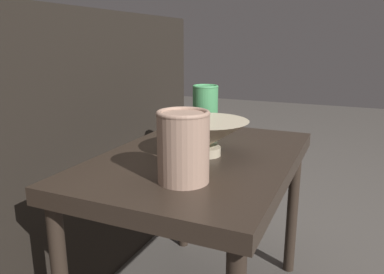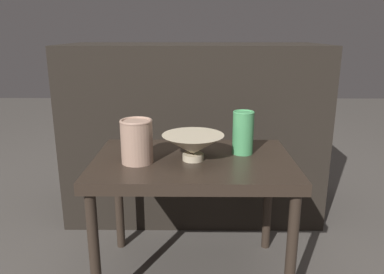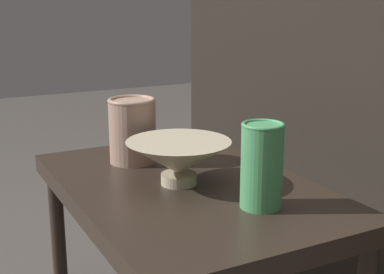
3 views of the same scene
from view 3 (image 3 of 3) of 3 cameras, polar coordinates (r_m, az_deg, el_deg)
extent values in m
cube|color=#2D231C|center=(1.13, -0.58, -5.84)|extent=(0.71, 0.48, 0.04)
cylinder|color=#2D231C|center=(1.44, -13.96, -12.09)|extent=(0.04, 0.04, 0.44)
cylinder|color=#2D231C|center=(1.57, 0.67, -9.33)|extent=(0.04, 0.04, 0.44)
cylinder|color=#C1B293|center=(1.11, -1.33, -4.52)|extent=(0.07, 0.07, 0.02)
cone|color=#C1B293|center=(1.10, -1.35, -2.24)|extent=(0.22, 0.22, 0.07)
cylinder|color=tan|center=(1.26, -6.36, 0.59)|extent=(0.11, 0.11, 0.15)
torus|color=tan|center=(1.24, -6.46, 3.88)|extent=(0.11, 0.11, 0.01)
cylinder|color=#47995B|center=(0.98, 7.45, -3.16)|extent=(0.08, 0.08, 0.16)
torus|color=#47995B|center=(0.96, 7.60, 1.28)|extent=(0.08, 0.08, 0.01)
camera|label=1|loc=(1.82, -24.36, 10.59)|focal=35.00mm
camera|label=2|loc=(1.22, -69.07, 8.49)|focal=35.00mm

